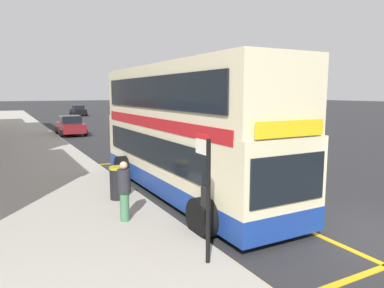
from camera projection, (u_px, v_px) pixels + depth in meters
name	position (u px, v px, depth m)	size (l,w,h in m)	color
ground_plane	(88.00, 127.00, 36.83)	(260.00, 260.00, 0.00)	#28282B
pavement_near	(13.00, 129.00, 33.54)	(6.00, 76.00, 0.14)	#A39E93
double_decker_bus	(184.00, 135.00, 12.17)	(3.14, 10.11, 4.40)	beige
bus_bay_markings	(183.00, 195.00, 12.30)	(2.83, 13.25, 0.01)	gold
bus_stop_sign	(206.00, 187.00, 6.96)	(0.09, 0.51, 2.55)	black
parked_car_maroon_across	(70.00, 126.00, 29.46)	(2.09, 4.20, 1.62)	maroon
parked_car_black_kerbside	(78.00, 111.00, 54.07)	(2.09, 4.20, 1.62)	black
parked_car_white_distant	(179.00, 131.00, 25.02)	(2.09, 4.20, 1.62)	silver
pedestrian_waiting_near_sign	(124.00, 189.00, 9.29)	(0.34, 0.34, 1.59)	#3F724C
litter_bin	(118.00, 183.00, 11.28)	(0.51, 0.51, 1.05)	black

